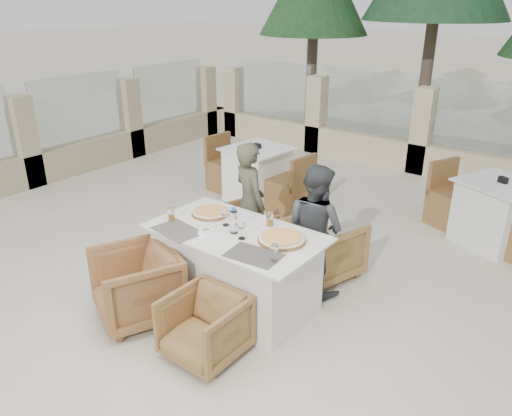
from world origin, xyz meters
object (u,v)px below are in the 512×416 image
Objects in this scene: wine_glass_near at (242,229)px; beer_glass_left at (171,214)px; pizza_right at (282,238)px; wine_glass_centre at (226,216)px; pizza_left at (210,212)px; bg_table_b at (496,214)px; armchair_far_right at (323,247)px; bg_table_a at (257,174)px; olive_dish at (206,231)px; wine_glass_corner at (274,251)px; armchair_far_left at (239,235)px; armchair_near_right at (205,327)px; dining_table at (236,269)px; water_bottle at (234,220)px; diner_right at (315,229)px; beer_glass_right at (270,219)px; diner_left at (250,203)px; armchair_near_left at (137,285)px.

wine_glass_near reaches higher than beer_glass_left.
wine_glass_centre is (-0.60, -0.05, 0.06)m from pizza_right.
bg_table_b is (2.03, 2.69, -0.41)m from pizza_left.
bg_table_a is at bearing -17.31° from armchair_far_right.
wine_glass_corner is at bearing -3.41° from olive_dish.
wine_glass_corner is 1.57m from armchair_far_left.
wine_glass_near is 0.89m from armchair_near_right.
wine_glass_corner is (0.60, -0.23, 0.48)m from dining_table.
water_bottle reaches higher than olive_dish.
armchair_near_right is 3.44m from bg_table_a.
bg_table_b is at bearing -107.71° from diner_right.
wine_glass_near reaches higher than armchair_near_right.
beer_glass_right reaches higher than bg_table_a.
bg_table_b is (2.04, 2.06, -0.29)m from diner_left.
beer_glass_right is 0.60m from olive_dish.
wine_glass_corner is 0.98m from diner_right.
olive_dish is (-0.63, -0.29, -0.01)m from pizza_right.
armchair_near_left is (-0.71, -0.63, -0.53)m from wine_glass_near.
water_bottle reaches higher than beer_glass_right.
pizza_left is at bearing -104.12° from bg_table_b.
dining_table is at bearing -18.24° from pizza_left.
pizza_left is at bearing 59.49° from beer_glass_left.
pizza_right is 1.11m from beer_glass_left.
armchair_near_right is (-0.17, -0.82, -0.52)m from pizza_right.
bg_table_b is (1.18, 2.13, -0.27)m from diner_right.
wine_glass_near is 0.37m from beer_glass_right.
wine_glass_corner reaches higher than armchair_near_right.
wine_glass_centre is at bearing 155.24° from water_bottle.
bg_table_b is at bearing 63.55° from wine_glass_near.
wine_glass_corner is at bearing 159.69° from armchair_far_left.
wine_glass_corner reaches higher than pizza_right.
armchair_far_left is (-0.38, 0.64, -0.56)m from wine_glass_centre.
dining_table is at bearing 71.09° from diner_right.
diner_left is (0.18, 0.96, -0.16)m from beer_glass_left.
wine_glass_near reaches higher than pizza_left.
diner_right reaches higher than armchair_far_left.
wine_glass_centre is 0.14× the size of diner_left.
armchair_far_right is 0.42× the size of bg_table_a.
olive_dish is 0.88m from armchair_near_right.
beer_glass_left is 1.62m from armchair_far_right.
armchair_far_right is (0.80, 0.84, -0.48)m from pizza_left.
pizza_left is 0.22× the size of bg_table_b.
wine_glass_centre is at bearing 85.19° from armchair_near_left.
diner_right is 0.80× the size of bg_table_a.
diner_left is at bearing -113.99° from armchair_far_left.
diner_right reaches higher than wine_glass_near.
beer_glass_left reaches higher than dining_table.
beer_glass_right is (0.80, 0.47, 0.00)m from beer_glass_left.
olive_dish is (-0.03, -0.24, -0.07)m from wine_glass_centre.
diner_right reaches higher than beer_glass_left.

